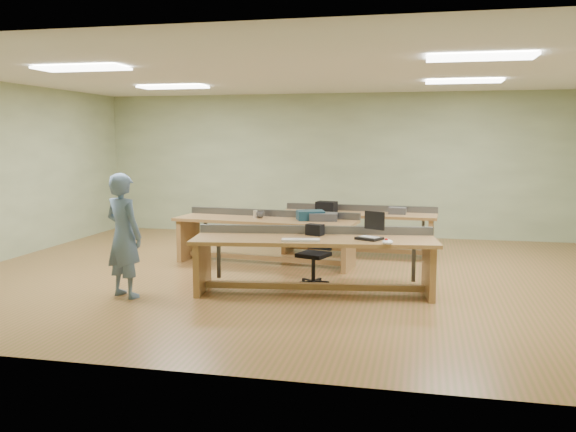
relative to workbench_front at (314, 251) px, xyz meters
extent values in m
plane|color=brown|center=(-0.51, 0.99, -0.56)|extent=(10.00, 10.00, 0.00)
plane|color=silver|center=(-0.51, 0.99, 2.44)|extent=(10.00, 10.00, 0.00)
cube|color=#A7B78B|center=(-0.51, 4.99, 0.94)|extent=(10.00, 0.04, 3.00)
cube|color=#A7B78B|center=(-0.51, -3.01, 0.94)|extent=(10.00, 0.04, 3.00)
cube|color=white|center=(-3.01, -0.51, 2.41)|extent=(1.20, 0.50, 0.03)
cube|color=white|center=(-3.01, 2.49, 2.41)|extent=(1.20, 0.50, 0.03)
cube|color=white|center=(1.99, -0.51, 2.41)|extent=(1.20, 0.50, 0.03)
cube|color=white|center=(1.99, 2.49, 2.41)|extent=(1.20, 0.50, 0.03)
cube|color=#A27244|center=(0.01, -0.04, 0.16)|extent=(3.30, 1.28, 0.05)
cube|color=#A27244|center=(-1.49, -0.24, -0.21)|extent=(0.18, 0.76, 0.70)
cube|color=#A27244|center=(1.50, 0.16, -0.21)|extent=(0.18, 0.76, 0.70)
cube|color=#A27244|center=(0.01, -0.04, -0.46)|extent=(2.90, 0.49, 0.08)
cube|color=#4B4D52|center=(-0.05, 0.35, 0.24)|extent=(3.19, 0.51, 0.11)
cube|color=#A27244|center=(-1.12, 1.70, 0.16)|extent=(3.09, 1.13, 0.05)
cube|color=#A27244|center=(-2.52, 1.86, -0.21)|extent=(0.16, 0.71, 0.70)
cube|color=#A27244|center=(0.28, 1.55, -0.21)|extent=(0.16, 0.71, 0.70)
cube|color=#A27244|center=(-1.12, 1.70, -0.46)|extent=(2.71, 0.39, 0.08)
cube|color=#4B4D52|center=(-1.08, 2.06, 0.24)|extent=(3.01, 0.41, 0.11)
cube|color=#A27244|center=(0.28, 2.83, 0.16)|extent=(2.78, 0.86, 0.05)
cube|color=#A27244|center=(-0.99, 2.89, -0.21)|extent=(0.11, 0.64, 0.70)
cube|color=#A27244|center=(1.56, 2.77, -0.21)|extent=(0.11, 0.64, 0.70)
cube|color=#A27244|center=(0.28, 2.83, -0.46)|extent=(2.46, 0.21, 0.08)
cube|color=#4B4D52|center=(0.30, 3.15, 0.24)|extent=(2.75, 0.21, 0.11)
imported|color=slate|center=(-2.38, -0.72, 0.25)|extent=(0.70, 0.59, 1.62)
cube|color=black|center=(0.73, 0.00, 0.20)|extent=(0.38, 0.36, 0.03)
cube|color=black|center=(0.79, 0.11, 0.43)|extent=(0.28, 0.16, 0.24)
cube|color=beige|center=(-0.12, -0.31, 0.20)|extent=(0.51, 0.25, 0.03)
ellipsoid|color=white|center=(0.98, -0.34, 0.22)|extent=(0.17, 0.19, 0.07)
cube|color=black|center=(-0.03, 0.20, 0.26)|extent=(0.26, 0.21, 0.15)
cylinder|color=black|center=(-0.09, 0.47, -0.36)|extent=(0.06, 0.06, 0.41)
cube|color=black|center=(-0.09, 0.47, -0.14)|extent=(0.49, 0.49, 0.06)
cube|color=black|center=(-0.03, 0.65, 0.09)|extent=(0.37, 0.16, 0.35)
cylinder|color=black|center=(-0.09, 0.47, -0.54)|extent=(0.56, 0.56, 0.06)
cube|color=#13303F|center=(-0.37, 1.76, 0.26)|extent=(0.51, 0.45, 0.15)
cube|color=#363638|center=(-0.15, 1.70, 0.25)|extent=(0.47, 0.33, 0.12)
imported|color=#363638|center=(-1.23, 1.82, 0.24)|extent=(0.15, 0.15, 0.11)
cylinder|color=silver|center=(-1.31, 1.80, 0.25)|extent=(0.08, 0.08, 0.13)
cube|color=black|center=(-0.27, 2.79, 0.28)|extent=(0.38, 0.31, 0.20)
cube|color=#363638|center=(0.97, 2.82, 0.25)|extent=(0.31, 0.23, 0.12)
camera|label=1|loc=(1.39, -7.87, 1.49)|focal=38.00mm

